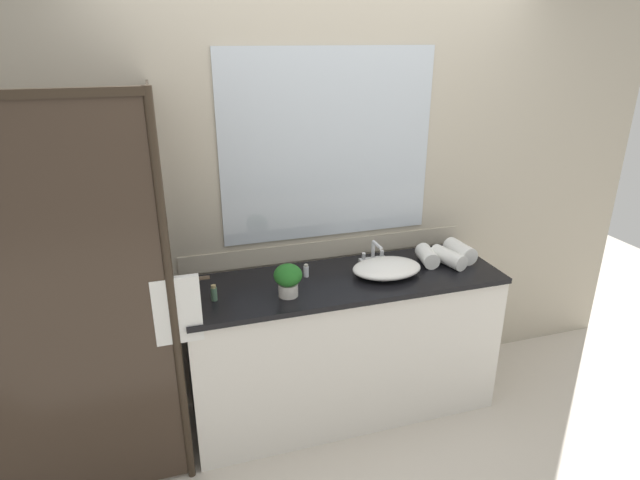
% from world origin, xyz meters
% --- Properties ---
extents(ground_plane, '(8.00, 8.00, 0.00)m').
position_xyz_m(ground_plane, '(0.00, 0.00, 0.00)').
color(ground_plane, beige).
extents(wall_back_with_mirror, '(4.40, 0.06, 2.60)m').
position_xyz_m(wall_back_with_mirror, '(0.00, 0.34, 1.31)').
color(wall_back_with_mirror, '#B2A893').
rests_on(wall_back_with_mirror, ground_plane).
extents(vanity_cabinet, '(1.80, 0.58, 0.90)m').
position_xyz_m(vanity_cabinet, '(0.00, 0.01, 0.45)').
color(vanity_cabinet, silver).
rests_on(vanity_cabinet, ground_plane).
extents(shower_enclosure, '(1.20, 0.59, 2.00)m').
position_xyz_m(shower_enclosure, '(-1.27, -0.19, 1.03)').
color(shower_enclosure, '#2D2319').
rests_on(shower_enclosure, ground_plane).
extents(sink_basin, '(0.40, 0.30, 0.08)m').
position_xyz_m(sink_basin, '(0.24, -0.02, 0.94)').
color(sink_basin, white).
rests_on(sink_basin, vanity_cabinet).
extents(faucet, '(0.17, 0.14, 0.14)m').
position_xyz_m(faucet, '(0.24, 0.17, 0.95)').
color(faucet, silver).
rests_on(faucet, vanity_cabinet).
extents(potted_plant, '(0.15, 0.15, 0.18)m').
position_xyz_m(potted_plant, '(-0.36, -0.11, 1.00)').
color(potted_plant, beige).
rests_on(potted_plant, vanity_cabinet).
extents(amenity_bottle_body_wash, '(0.03, 0.03, 0.07)m').
position_xyz_m(amenity_bottle_body_wash, '(-0.21, 0.09, 0.94)').
color(amenity_bottle_body_wash, silver).
rests_on(amenity_bottle_body_wash, vanity_cabinet).
extents(amenity_bottle_lotion, '(0.03, 0.03, 0.09)m').
position_xyz_m(amenity_bottle_lotion, '(-0.74, -0.05, 0.94)').
color(amenity_bottle_lotion, '#4C7056').
rests_on(amenity_bottle_lotion, vanity_cabinet).
extents(rolled_towel_near_edge, '(0.12, 0.22, 0.11)m').
position_xyz_m(rolled_towel_near_edge, '(0.76, 0.04, 0.95)').
color(rolled_towel_near_edge, white).
rests_on(rolled_towel_near_edge, vanity_cabinet).
extents(rolled_towel_middle, '(0.15, 0.24, 0.10)m').
position_xyz_m(rolled_towel_middle, '(0.65, -0.01, 0.95)').
color(rolled_towel_middle, white).
rests_on(rolled_towel_middle, vanity_cabinet).
extents(rolled_towel_far_edge, '(0.13, 0.20, 0.10)m').
position_xyz_m(rolled_towel_far_edge, '(0.54, 0.05, 0.95)').
color(rolled_towel_far_edge, white).
rests_on(rolled_towel_far_edge, vanity_cabinet).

